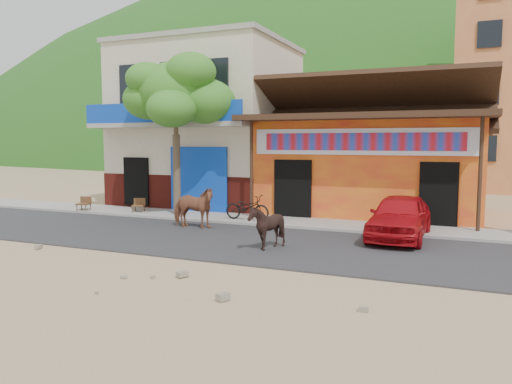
{
  "coord_description": "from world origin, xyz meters",
  "views": [
    {
      "loc": [
        5.48,
        -10.19,
        2.84
      ],
      "look_at": [
        -0.16,
        3.0,
        1.4
      ],
      "focal_mm": 35.0,
      "sensor_mm": 36.0,
      "label": 1
    }
  ],
  "objects_px": {
    "red_car": "(400,217)",
    "cafe_chair_left": "(138,199)",
    "cow_dark": "(267,227)",
    "cow_tan": "(193,207)",
    "tree": "(176,134)",
    "cafe_chair_right": "(83,198)",
    "scooter": "(247,207)"
  },
  "relations": [
    {
      "from": "cow_tan",
      "to": "red_car",
      "type": "distance_m",
      "value": 6.49
    },
    {
      "from": "cafe_chair_left",
      "to": "tree",
      "type": "bearing_deg",
      "value": -21.24
    },
    {
      "from": "cow_tan",
      "to": "scooter",
      "type": "height_order",
      "value": "cow_tan"
    },
    {
      "from": "red_car",
      "to": "scooter",
      "type": "height_order",
      "value": "red_car"
    },
    {
      "from": "cafe_chair_left",
      "to": "cafe_chair_right",
      "type": "height_order",
      "value": "cafe_chair_right"
    },
    {
      "from": "cafe_chair_left",
      "to": "cow_tan",
      "type": "bearing_deg",
      "value": -50.2
    },
    {
      "from": "cow_dark",
      "to": "cafe_chair_right",
      "type": "xyz_separation_m",
      "value": [
        -9.34,
        3.55,
        -0.01
      ]
    },
    {
      "from": "tree",
      "to": "cow_tan",
      "type": "distance_m",
      "value": 3.62
    },
    {
      "from": "red_car",
      "to": "cafe_chair_right",
      "type": "distance_m",
      "value": 12.37
    },
    {
      "from": "scooter",
      "to": "cafe_chair_right",
      "type": "xyz_separation_m",
      "value": [
        -7.07,
        -0.28,
        0.06
      ]
    },
    {
      "from": "tree",
      "to": "cafe_chair_right",
      "type": "bearing_deg",
      "value": -172.99
    },
    {
      "from": "scooter",
      "to": "cow_tan",
      "type": "bearing_deg",
      "value": 150.09
    },
    {
      "from": "cafe_chair_left",
      "to": "scooter",
      "type": "bearing_deg",
      "value": -24.17
    },
    {
      "from": "tree",
      "to": "red_car",
      "type": "xyz_separation_m",
      "value": [
        8.28,
        -1.2,
        -2.43
      ]
    },
    {
      "from": "cow_tan",
      "to": "red_car",
      "type": "xyz_separation_m",
      "value": [
        6.44,
        0.78,
        -0.03
      ]
    },
    {
      "from": "tree",
      "to": "cafe_chair_left",
      "type": "bearing_deg",
      "value": -179.62
    },
    {
      "from": "tree",
      "to": "cafe_chair_right",
      "type": "distance_m",
      "value": 4.8
    },
    {
      "from": "red_car",
      "to": "scooter",
      "type": "relative_size",
      "value": 2.26
    },
    {
      "from": "cow_dark",
      "to": "red_car",
      "type": "distance_m",
      "value": 4.15
    },
    {
      "from": "red_car",
      "to": "cafe_chair_right",
      "type": "relative_size",
      "value": 3.79
    },
    {
      "from": "cow_tan",
      "to": "cafe_chair_left",
      "type": "relative_size",
      "value": 1.65
    },
    {
      "from": "cow_dark",
      "to": "cafe_chair_left",
      "type": "bearing_deg",
      "value": -147.64
    },
    {
      "from": "cafe_chair_right",
      "to": "cow_dark",
      "type": "bearing_deg",
      "value": -34.7
    },
    {
      "from": "cow_dark",
      "to": "cafe_chair_left",
      "type": "xyz_separation_m",
      "value": [
        -7.04,
        4.03,
        -0.03
      ]
    },
    {
      "from": "scooter",
      "to": "cow_dark",
      "type": "bearing_deg",
      "value": -145.83
    },
    {
      "from": "cow_dark",
      "to": "red_car",
      "type": "bearing_deg",
      "value": 105.6
    },
    {
      "from": "cow_tan",
      "to": "cow_dark",
      "type": "height_order",
      "value": "cow_tan"
    },
    {
      "from": "cow_tan",
      "to": "cow_dark",
      "type": "xyz_separation_m",
      "value": [
        3.43,
        -2.07,
        -0.08
      ]
    },
    {
      "from": "cow_dark",
      "to": "cow_tan",
      "type": "bearing_deg",
      "value": -148.93
    },
    {
      "from": "cafe_chair_left",
      "to": "cafe_chair_right",
      "type": "xyz_separation_m",
      "value": [
        -2.3,
        -0.49,
        0.01
      ]
    },
    {
      "from": "cow_tan",
      "to": "cow_dark",
      "type": "relative_size",
      "value": 1.35
    },
    {
      "from": "red_car",
      "to": "cafe_chair_left",
      "type": "bearing_deg",
      "value": 174.49
    }
  ]
}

